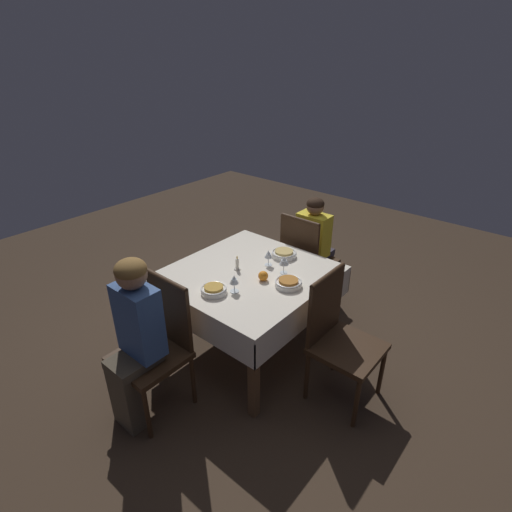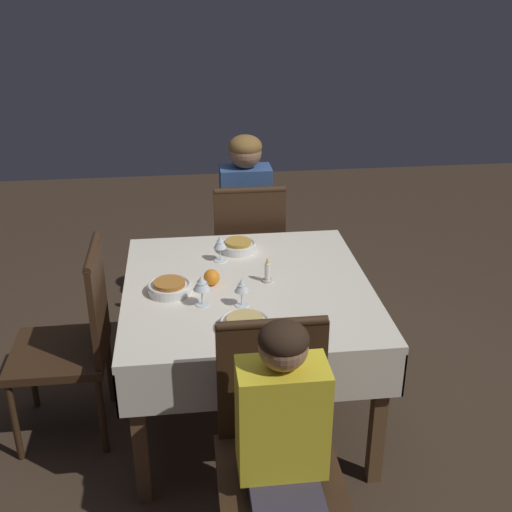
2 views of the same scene
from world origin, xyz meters
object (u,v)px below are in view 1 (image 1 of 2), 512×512
object	(u,v)px
candle_centerpiece	(237,265)
person_adult_denim	(134,335)
wine_glass_east	(234,280)
dining_table	(249,282)
bowl_east	(214,290)
orange_fruit	(263,276)
wine_glass_north	(284,261)
bowl_north	(288,283)
chair_east	(158,341)
bowl_west	(284,254)
chair_west	(305,257)
wine_glass_west	(268,255)
person_child_yellow	(316,245)
chair_north	(339,334)

from	to	relation	value
candle_centerpiece	person_adult_denim	bearing A→B (deg)	0.39
person_adult_denim	wine_glass_east	world-z (taller)	person_adult_denim
dining_table	bowl_east	size ratio (longest dim) A/B	6.39
bowl_east	candle_centerpiece	bearing A→B (deg)	-163.86
bowl_east	orange_fruit	bearing A→B (deg)	156.80
wine_glass_north	candle_centerpiece	world-z (taller)	wine_glass_north
dining_table	candle_centerpiece	world-z (taller)	candle_centerpiece
dining_table	bowl_north	bearing A→B (deg)	95.13
bowl_east	wine_glass_east	xyz separation A→B (m)	(-0.11, 0.10, 0.07)
chair_east	wine_glass_north	bearing A→B (deg)	73.01
bowl_east	bowl_north	distance (m)	0.55
bowl_west	wine_glass_east	bearing A→B (deg)	4.68
bowl_east	wine_glass_north	xyz separation A→B (m)	(-0.55, 0.21, 0.08)
chair_east	bowl_west	world-z (taller)	chair_east
chair_west	candle_centerpiece	size ratio (longest dim) A/B	8.04
person_adult_denim	bowl_north	world-z (taller)	person_adult_denim
dining_table	candle_centerpiece	bearing A→B (deg)	-75.95
bowl_west	candle_centerpiece	bearing A→B (deg)	-19.62
person_adult_denim	bowl_north	bearing A→B (deg)	66.45
orange_fruit	wine_glass_east	bearing A→B (deg)	-12.76
bowl_west	wine_glass_west	size ratio (longest dim) A/B	1.60
person_adult_denim	wine_glass_east	size ratio (longest dim) A/B	8.97
person_adult_denim	wine_glass_north	size ratio (longest dim) A/B	8.35
chair_east	person_child_yellow	size ratio (longest dim) A/B	0.89
orange_fruit	dining_table	bearing A→B (deg)	-97.62
person_adult_denim	wine_glass_west	size ratio (longest dim) A/B	9.14
bowl_north	wine_glass_north	world-z (taller)	wine_glass_north
chair_east	wine_glass_west	xyz separation A→B (m)	(-1.03, 0.14, 0.30)
chair_west	wine_glass_north	bearing A→B (deg)	108.98
wine_glass_west	dining_table	bearing A→B (deg)	-13.15
dining_table	candle_centerpiece	xyz separation A→B (m)	(0.02, -0.10, 0.13)
chair_west	bowl_west	world-z (taller)	chair_west
chair_west	wine_glass_west	bearing A→B (deg)	95.24
person_adult_denim	wine_glass_east	xyz separation A→B (m)	(-0.72, 0.20, 0.15)
chair_east	person_adult_denim	xyz separation A→B (m)	(0.16, 0.00, 0.15)
chair_west	person_adult_denim	distance (m)	1.84
chair_east	bowl_north	distance (m)	1.01
chair_west	wine_glass_east	bearing A→B (deg)	96.18
bowl_west	bowl_north	bearing A→B (deg)	40.45
candle_centerpiece	bowl_west	bearing A→B (deg)	160.38
chair_east	wine_glass_north	size ratio (longest dim) A/B	6.73
wine_glass_west	bowl_west	bearing A→B (deg)	178.11
bowl_west	wine_glass_north	size ratio (longest dim) A/B	1.46
dining_table	chair_east	distance (m)	0.85
chair_east	chair_north	world-z (taller)	same
dining_table	person_child_yellow	world-z (taller)	person_child_yellow
chair_west	bowl_east	bearing A→B (deg)	91.04
chair_north	wine_glass_east	world-z (taller)	chair_north
chair_west	candle_centerpiece	bearing A→B (deg)	84.51
orange_fruit	chair_east	bearing A→B (deg)	-17.38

